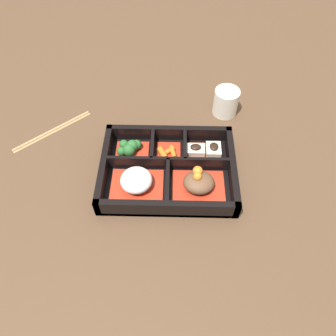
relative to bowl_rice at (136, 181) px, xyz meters
name	(u,v)px	position (x,y,z in m)	size (l,w,h in m)	color
ground_plane	(168,174)	(-0.07, -0.04, -0.03)	(3.00, 3.00, 0.00)	#4C3523
bento_base	(168,173)	(-0.07, -0.04, -0.03)	(0.31, 0.23, 0.01)	black
bento_rim	(168,167)	(-0.07, -0.05, -0.01)	(0.31, 0.23, 0.05)	black
bowl_stew	(199,183)	(-0.14, 0.00, 0.00)	(0.12, 0.09, 0.05)	#B22D19
bowl_rice	(136,181)	(0.00, 0.00, 0.00)	(0.12, 0.09, 0.05)	#B22D19
bowl_tofu	(205,151)	(-0.16, -0.10, -0.01)	(0.09, 0.07, 0.03)	#B22D19
bowl_carrots	(168,153)	(-0.07, -0.10, -0.01)	(0.06, 0.07, 0.02)	#B22D19
bowl_greens	(130,149)	(0.02, -0.10, -0.01)	(0.08, 0.07, 0.04)	#B22D19
tea_cup	(226,101)	(-0.22, -0.26, 0.01)	(0.07, 0.07, 0.07)	beige
chopsticks	(53,131)	(0.24, -0.18, -0.03)	(0.18, 0.16, 0.01)	#A87F51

